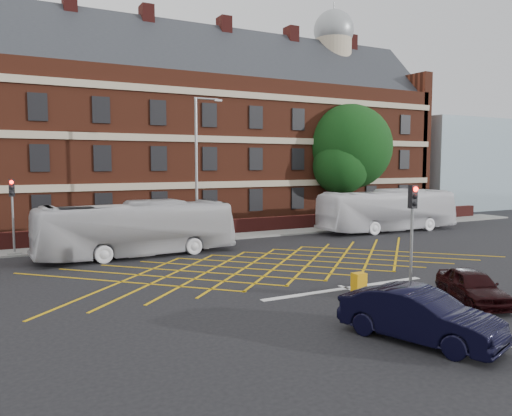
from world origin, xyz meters
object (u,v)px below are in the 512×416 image
car_maroon (472,286)px  utility_cabinet (359,285)px  car_navy (419,315)px  traffic_light_near (411,246)px  deciduous_tree (349,153)px  street_lamp (198,194)px  bus_right (388,210)px  traffic_light_far (13,224)px  bus_left (137,229)px

car_maroon → utility_cabinet: size_ratio=3.93×
car_maroon → utility_cabinet: car_maroon is taller
car_navy → traffic_light_near: 6.41m
deciduous_tree → street_lamp: deciduous_tree is taller
bus_right → traffic_light_near: 17.77m
deciduous_tree → bus_right: bearing=-102.4°
deciduous_tree → utility_cabinet: bearing=-127.3°
deciduous_tree → utility_cabinet: size_ratio=10.91×
bus_right → car_navy: size_ratio=2.46×
car_navy → deciduous_tree: deciduous_tree is taller
bus_right → traffic_light_far: size_ratio=2.67×
bus_left → car_maroon: (8.53, -15.10, -0.90)m
bus_left → traffic_light_near: traffic_light_near is taller
bus_left → car_navy: size_ratio=2.37×
utility_cabinet → traffic_light_near: bearing=1.2°
deciduous_tree → utility_cabinet: (-15.54, -20.37, -5.60)m
utility_cabinet → car_maroon: bearing=-39.2°
traffic_light_near → utility_cabinet: 3.04m
car_navy → utility_cabinet: car_navy is taller
deciduous_tree → traffic_light_far: size_ratio=2.42×
car_maroon → traffic_light_near: size_ratio=0.87×
bus_left → deciduous_tree: size_ratio=1.06×
traffic_light_near → street_lamp: 15.06m
deciduous_tree → street_lamp: 17.72m
car_navy → deciduous_tree: size_ratio=0.45×
car_maroon → bus_left: bearing=143.8°
bus_left → car_navy: 17.52m
deciduous_tree → traffic_light_far: deciduous_tree is taller
car_navy → car_maroon: bearing=4.2°
utility_cabinet → bus_left: bearing=113.2°
bus_left → traffic_light_near: (8.11, -12.45, 0.23)m
bus_left → car_navy: bearing=-169.9°
traffic_light_far → street_lamp: street_lamp is taller
traffic_light_near → utility_cabinet: bearing=-178.8°
street_lamp → utility_cabinet: (0.96, -14.58, -2.73)m
bus_right → traffic_light_far: (-25.51, 2.07, 0.17)m
street_lamp → utility_cabinet: size_ratio=9.76×
car_maroon → deciduous_tree: (12.36, 22.97, 5.44)m
deciduous_tree → traffic_light_far: 27.69m
car_maroon → traffic_light_far: 23.53m
bus_left → traffic_light_far: size_ratio=2.57×
bus_right → street_lamp: street_lamp is taller
car_maroon → traffic_light_far: traffic_light_far is taller
bus_left → bus_right: size_ratio=0.96×
bus_left → utility_cabinet: 13.64m
bus_right → traffic_light_far: 25.59m
bus_left → street_lamp: street_lamp is taller
car_maroon → traffic_light_near: traffic_light_near is taller
car_navy → traffic_light_near: traffic_light_near is taller
car_maroon → traffic_light_near: (-0.42, 2.65, 1.13)m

